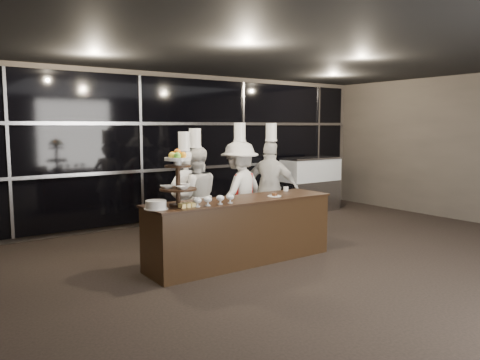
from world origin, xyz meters
TOP-DOWN VIEW (x-y plane):
  - room at (0.00, 0.00)m, footprint 10.00×10.00m
  - window_wall at (0.00, 4.94)m, footprint 8.60×0.10m
  - buffet_counter at (-1.00, 1.92)m, footprint 2.84×0.74m
  - display_stand at (-2.00, 1.92)m, footprint 0.48×0.48m
  - compotes at (-1.59, 1.70)m, footprint 0.62×0.11m
  - layer_cake at (-2.34, 1.87)m, footprint 0.30×0.30m
  - pastry_squares at (-1.97, 1.75)m, footprint 0.20×0.13m
  - small_plate at (-0.46, 1.82)m, footprint 0.20×0.20m
  - chef_cup at (0.07, 2.17)m, footprint 0.08×0.08m
  - display_case at (2.67, 4.30)m, footprint 1.40×0.61m
  - chef_a at (-1.23, 3.14)m, footprint 0.64×0.49m
  - chef_b at (-1.08, 3.07)m, footprint 0.92×0.79m
  - chef_c at (-0.34, 2.87)m, footprint 1.26×0.98m
  - chef_d at (0.31, 2.85)m, footprint 0.92×1.05m

SIDE VIEW (x-z plane):
  - buffet_counter at x=-1.00m, z-range 0.01..0.93m
  - display_case at x=2.67m, z-range 0.07..1.31m
  - chef_a at x=-1.23m, z-range -0.12..1.75m
  - chef_b at x=-1.08m, z-range -0.14..1.78m
  - chef_c at x=-0.34m, z-range -0.14..1.87m
  - chef_d at x=0.31m, z-range -0.13..1.87m
  - small_plate at x=-0.46m, z-range 0.91..0.96m
  - pastry_squares at x=-1.97m, z-range 0.92..0.97m
  - chef_cup at x=0.07m, z-range 0.92..0.99m
  - layer_cake at x=-2.34m, z-range 0.92..1.03m
  - compotes at x=-1.59m, z-range 0.94..1.06m
  - display_stand at x=-2.00m, z-range 0.97..1.71m
  - room at x=0.00m, z-range -3.50..6.50m
  - window_wall at x=0.00m, z-range 0.10..2.90m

